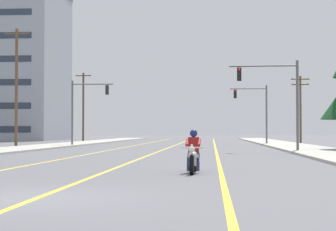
# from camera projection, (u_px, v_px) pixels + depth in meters

# --- Properties ---
(ground_plane) EXTENTS (400.00, 400.00, 0.00)m
(ground_plane) POSITION_uv_depth(u_px,v_px,m) (36.00, 198.00, 11.77)
(ground_plane) COLOR #5B5B60
(lane_stripe_center) EXTENTS (0.16, 100.00, 0.01)m
(lane_stripe_center) POSITION_uv_depth(u_px,v_px,m) (175.00, 145.00, 56.62)
(lane_stripe_center) COLOR yellow
(lane_stripe_center) RESTS_ON ground
(lane_stripe_left) EXTENTS (0.16, 100.00, 0.01)m
(lane_stripe_left) POSITION_uv_depth(u_px,v_px,m) (137.00, 145.00, 56.92)
(lane_stripe_left) COLOR yellow
(lane_stripe_left) RESTS_ON ground
(lane_stripe_right) EXTENTS (0.16, 100.00, 0.01)m
(lane_stripe_right) POSITION_uv_depth(u_px,v_px,m) (215.00, 145.00, 56.31)
(lane_stripe_right) COLOR yellow
(lane_stripe_right) RESTS_ON ground
(sidewalk_kerb_right) EXTENTS (4.40, 110.00, 0.14)m
(sidewalk_kerb_right) POSITION_uv_depth(u_px,v_px,m) (292.00, 146.00, 50.80)
(sidewalk_kerb_right) COLOR #ADA89E
(sidewalk_kerb_right) RESTS_ON ground
(sidewalk_kerb_left) EXTENTS (4.40, 110.00, 0.14)m
(sidewalk_kerb_left) POSITION_uv_depth(u_px,v_px,m) (55.00, 145.00, 52.48)
(sidewalk_kerb_left) COLOR #ADA89E
(sidewalk_kerb_left) RESTS_ON ground
(motorcycle_with_rider) EXTENTS (0.70, 2.19, 1.46)m
(motorcycle_with_rider) POSITION_uv_depth(u_px,v_px,m) (193.00, 155.00, 18.92)
(motorcycle_with_rider) COLOR black
(motorcycle_with_rider) RESTS_ON ground
(traffic_signal_near_right) EXTENTS (4.68, 0.37, 6.20)m
(traffic_signal_near_right) POSITION_uv_depth(u_px,v_px,m) (278.00, 92.00, 38.28)
(traffic_signal_near_right) COLOR #56565B
(traffic_signal_near_right) RESTS_ON ground
(traffic_signal_near_left) EXTENTS (4.00, 0.41, 6.20)m
(traffic_signal_near_left) POSITION_uv_depth(u_px,v_px,m) (84.00, 103.00, 53.35)
(traffic_signal_near_left) COLOR #56565B
(traffic_signal_near_left) RESTS_ON ground
(traffic_signal_mid_right) EXTENTS (3.91, 0.38, 6.20)m
(traffic_signal_mid_right) POSITION_uv_depth(u_px,v_px,m) (256.00, 106.00, 58.86)
(traffic_signal_mid_right) COLOR #56565B
(traffic_signal_mid_right) RESTS_ON ground
(utility_pole_left_near) EXTENTS (2.24, 0.26, 10.43)m
(utility_pole_left_near) POSITION_uv_depth(u_px,v_px,m) (16.00, 85.00, 49.56)
(utility_pole_left_near) COLOR brown
(utility_pole_left_near) RESTS_ON ground
(utility_pole_right_far) EXTENTS (2.23, 0.26, 8.14)m
(utility_pole_right_far) POSITION_uv_depth(u_px,v_px,m) (300.00, 106.00, 68.62)
(utility_pole_right_far) COLOR brown
(utility_pole_right_far) RESTS_ON ground
(utility_pole_left_far) EXTENTS (2.18, 0.26, 9.55)m
(utility_pole_left_far) POSITION_uv_depth(u_px,v_px,m) (83.00, 105.00, 78.50)
(utility_pole_left_far) COLOR #4C3828
(utility_pole_left_far) RESTS_ON ground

